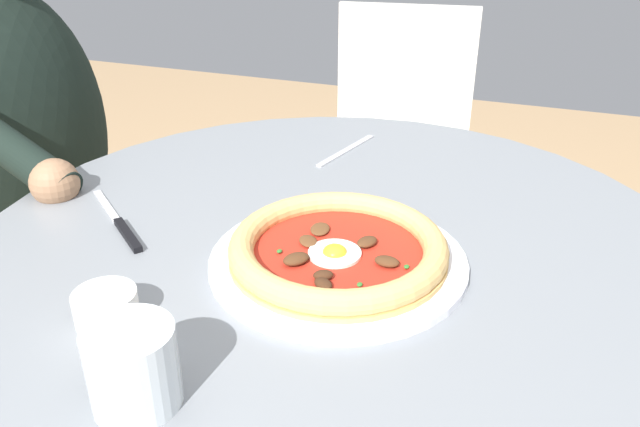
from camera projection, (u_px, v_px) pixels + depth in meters
name	position (u px, v px, depth m)	size (l,w,h in m)	color
dining_table	(334.00, 344.00, 0.91)	(0.92, 0.92, 0.74)	gray
pizza_on_plate	(338.00, 252.00, 0.76)	(0.30, 0.30, 0.04)	white
water_glass	(134.00, 372.00, 0.56)	(0.08, 0.08, 0.08)	silver
steak_knife	(122.00, 227.00, 0.85)	(0.13, 0.16, 0.01)	silver
ramekin_capers	(106.00, 306.00, 0.67)	(0.07, 0.07, 0.03)	white
fork_utensil	(346.00, 150.00, 1.09)	(0.16, 0.05, 0.00)	#BCBCC1
diner_person	(38.00, 232.00, 1.29)	(0.45, 0.48, 1.17)	#282833
cafe_chair_spare_far	(399.00, 136.00, 1.75)	(0.47, 0.47, 0.85)	beige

